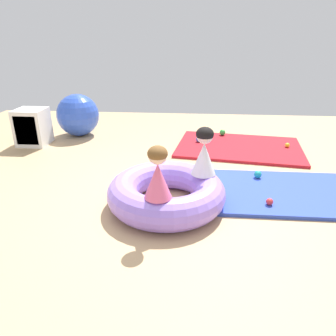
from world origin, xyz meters
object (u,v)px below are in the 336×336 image
object	(u,v)px
exercise_ball_large	(78,115)
storage_cube	(32,127)
inflatable_cushion	(166,192)
child_in_white	(204,152)
play_ball_red	(270,202)
child_in_pink	(158,173)
play_ball_blue	(199,139)
play_ball_pink	(208,138)
play_ball_green	(222,132)
play_ball_yellow	(287,145)
play_ball_teal	(258,174)

from	to	relation	value
exercise_ball_large	storage_cube	xyz separation A→B (m)	(-0.55, -0.56, -0.07)
inflatable_cushion	child_in_white	bearing A→B (deg)	22.46
child_in_white	play_ball_red	distance (m)	0.82
inflatable_cushion	child_in_pink	xyz separation A→B (m)	(-0.04, -0.39, 0.38)
play_ball_blue	exercise_ball_large	xyz separation A→B (m)	(-2.05, 0.33, 0.27)
storage_cube	exercise_ball_large	bearing A→B (deg)	45.63
inflatable_cushion	child_in_white	xyz separation A→B (m)	(0.36, 0.15, 0.39)
play_ball_pink	play_ball_green	size ratio (longest dim) A/B	0.92
inflatable_cushion	play_ball_green	world-z (taller)	inflatable_cushion
child_in_pink	storage_cube	world-z (taller)	child_in_pink
child_in_pink	play_ball_green	bearing A→B (deg)	-163.21
inflatable_cushion	play_ball_yellow	distance (m)	2.50
play_ball_yellow	exercise_ball_large	distance (m)	3.43
play_ball_blue	exercise_ball_large	bearing A→B (deg)	170.85
play_ball_green	play_ball_teal	distance (m)	1.74
play_ball_green	play_ball_pink	bearing A→B (deg)	-126.25
play_ball_blue	storage_cube	bearing A→B (deg)	-174.98
play_ball_blue	inflatable_cushion	bearing A→B (deg)	-99.60
child_in_pink	inflatable_cushion	bearing A→B (deg)	-153.07
child_in_white	play_ball_yellow	distance (m)	2.20
child_in_pink	play_ball_pink	size ratio (longest dim) A/B	5.21
storage_cube	play_ball_yellow	bearing A→B (deg)	1.14
inflatable_cushion	play_ball_pink	bearing A→B (deg)	76.59
play_ball_yellow	child_in_pink	bearing A→B (deg)	-127.32
play_ball_pink	storage_cube	world-z (taller)	storage_cube
play_ball_red	storage_cube	bearing A→B (deg)	152.12
child_in_pink	exercise_ball_large	xyz separation A→B (m)	(-1.68, 2.72, -0.18)
play_ball_green	play_ball_red	xyz separation A→B (m)	(0.28, -2.37, -0.01)
inflatable_cushion	storage_cube	world-z (taller)	storage_cube
exercise_ball_large	play_ball_teal	bearing A→B (deg)	-31.04
play_ball_green	exercise_ball_large	distance (m)	2.47
inflatable_cushion	child_in_pink	world-z (taller)	child_in_pink
child_in_pink	play_ball_red	world-z (taller)	child_in_pink
play_ball_pink	play_ball_green	xyz separation A→B (m)	(0.25, 0.34, 0.00)
play_ball_pink	exercise_ball_large	bearing A→B (deg)	172.97
play_ball_pink	storage_cube	size ratio (longest dim) A/B	0.16
child_in_white	exercise_ball_large	size ratio (longest dim) A/B	0.69
play_ball_green	play_ball_yellow	size ratio (longest dim) A/B	1.44
play_ball_green	storage_cube	bearing A→B (deg)	-168.17
play_ball_teal	child_in_pink	bearing A→B (deg)	-134.73
inflatable_cushion	storage_cube	distance (m)	2.88
play_ball_blue	play_ball_green	bearing A→B (deg)	44.82
play_ball_teal	storage_cube	xyz separation A→B (m)	(-3.29, 1.09, 0.20)
play_ball_pink	play_ball_blue	world-z (taller)	play_ball_pink
storage_cube	play_ball_pink	bearing A→B (deg)	5.96
play_ball_blue	exercise_ball_large	size ratio (longest dim) A/B	0.13
play_ball_yellow	play_ball_red	size ratio (longest dim) A/B	0.95
play_ball_blue	play_ball_yellow	xyz separation A→B (m)	(1.33, -0.15, -0.01)
play_ball_red	inflatable_cushion	bearing A→B (deg)	-178.02
play_ball_pink	play_ball_blue	size ratio (longest dim) A/B	1.02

